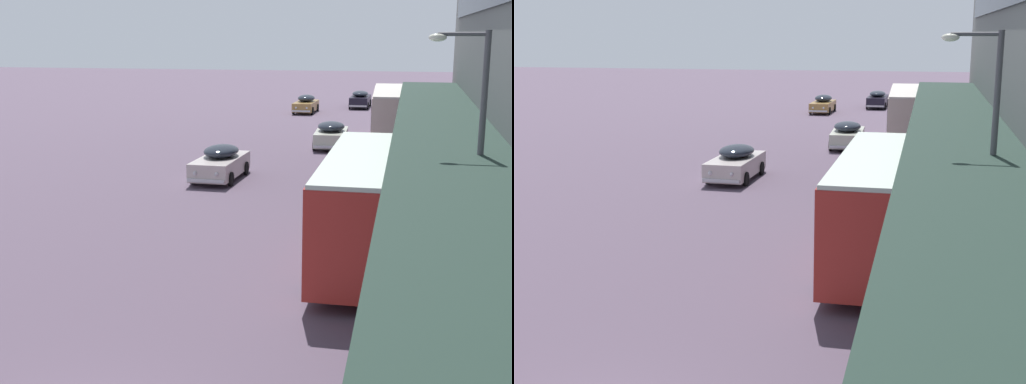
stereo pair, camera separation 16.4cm
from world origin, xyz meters
The scene contains 8 objects.
transit_bus_kerbside_front centered at (4.37, 33.94, 1.95)m, with size 2.96×10.57×3.41m.
transit_bus_kerbside_rear centered at (4.14, 11.12, 1.87)m, with size 2.68×9.46×3.26m.
sedan_second_near centered at (-3.28, 22.05, 0.79)m, with size 2.04×4.62×1.60m.
sedan_far_back centered at (0.77, 32.57, 0.78)m, with size 2.08×4.60×1.58m.
sedan_trailing_near centered at (0.84, 56.32, 0.78)m, with size 1.82×4.94×1.56m.
sedan_oncoming_front centered at (-3.43, 51.09, 0.75)m, with size 1.87×4.59×1.53m.
street_lamp centered at (6.89, 8.82, 4.04)m, with size 1.50×0.28×6.65m.
fire_hydrant centered at (6.53, 13.13, 0.49)m, with size 0.20×0.40×0.70m.
Camera 1 is at (5.26, -9.70, 6.74)m, focal length 50.00 mm.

